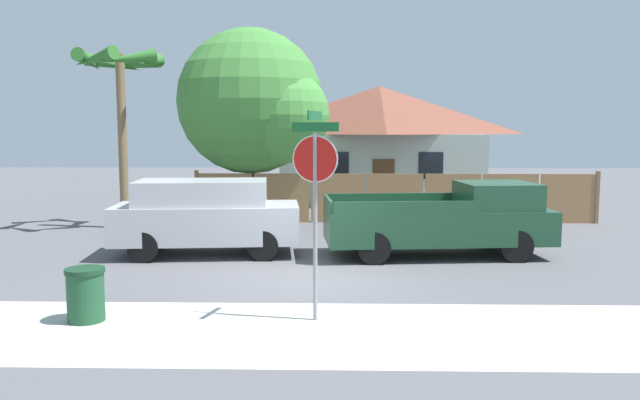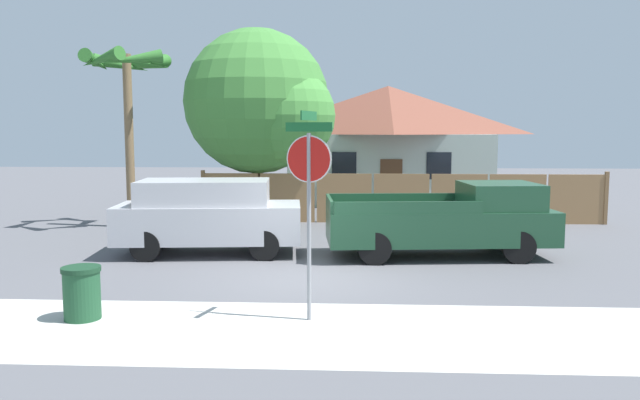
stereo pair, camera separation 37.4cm
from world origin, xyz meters
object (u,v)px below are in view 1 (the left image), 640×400
(oak_tree, at_px, (257,105))
(trash_bin, at_px, (86,294))
(orange_pickup, at_px, (446,220))
(house, at_px, (379,141))
(stop_sign, at_px, (315,180))
(red_suv, at_px, (206,215))
(palm_tree, at_px, (120,76))

(oak_tree, relative_size, trash_bin, 7.51)
(orange_pickup, height_order, trash_bin, orange_pickup)
(house, bearing_deg, stop_sign, -97.26)
(trash_bin, bearing_deg, house, 71.51)
(stop_sign, bearing_deg, trash_bin, -161.97)
(stop_sign, bearing_deg, oak_tree, 117.25)
(red_suv, distance_m, trash_bin, 5.71)
(palm_tree, relative_size, orange_pickup, 0.99)
(red_suv, xyz_separation_m, orange_pickup, (6.09, 0.03, -0.12))
(stop_sign, relative_size, trash_bin, 3.87)
(red_suv, distance_m, orange_pickup, 6.09)
(oak_tree, xyz_separation_m, stop_sign, (2.44, -11.93, -1.71))
(house, relative_size, red_suv, 1.93)
(stop_sign, bearing_deg, orange_pickup, 75.94)
(stop_sign, height_order, trash_bin, stop_sign)
(house, xyz_separation_m, oak_tree, (-4.75, -6.24, 1.40))
(oak_tree, bearing_deg, house, 52.70)
(red_suv, height_order, trash_bin, red_suv)
(oak_tree, height_order, stop_sign, oak_tree)
(red_suv, bearing_deg, orange_pickup, -5.16)
(stop_sign, xyz_separation_m, trash_bin, (-3.81, -0.16, -1.91))
(red_suv, bearing_deg, palm_tree, 123.85)
(house, xyz_separation_m, orange_pickup, (0.82, -12.69, -1.75))
(oak_tree, distance_m, red_suv, 7.17)
(palm_tree, relative_size, stop_sign, 1.64)
(palm_tree, distance_m, stop_sign, 12.06)
(red_suv, relative_size, orange_pickup, 0.83)
(oak_tree, relative_size, palm_tree, 1.19)
(orange_pickup, height_order, stop_sign, stop_sign)
(palm_tree, bearing_deg, red_suv, -50.75)
(palm_tree, xyz_separation_m, trash_bin, (2.71, -9.98, -4.44))
(orange_pickup, bearing_deg, red_suv, 174.84)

